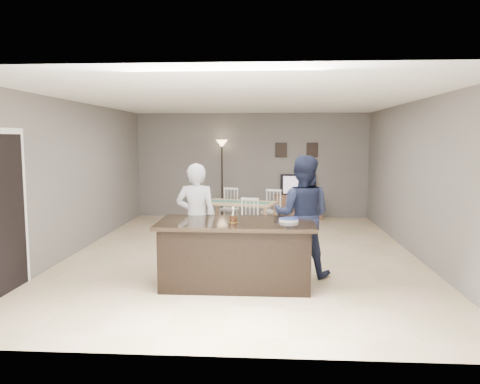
# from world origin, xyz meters

# --- Properties ---
(floor) EXTENTS (8.00, 8.00, 0.00)m
(floor) POSITION_xyz_m (0.00, 0.00, 0.00)
(floor) COLOR tan
(floor) RESTS_ON ground
(room_shell) EXTENTS (8.00, 8.00, 8.00)m
(room_shell) POSITION_xyz_m (0.00, 0.00, 1.68)
(room_shell) COLOR slate
(room_shell) RESTS_ON floor
(kitchen_island) EXTENTS (2.15, 1.10, 0.90)m
(kitchen_island) POSITION_xyz_m (0.00, -1.80, 0.45)
(kitchen_island) COLOR black
(kitchen_island) RESTS_ON floor
(tv_console) EXTENTS (1.20, 0.40, 0.60)m
(tv_console) POSITION_xyz_m (1.20, 3.77, 0.30)
(tv_console) COLOR brown
(tv_console) RESTS_ON floor
(television) EXTENTS (0.91, 0.12, 0.53)m
(television) POSITION_xyz_m (1.20, 3.84, 0.86)
(television) COLOR black
(television) RESTS_ON tv_console
(tv_screen_glow) EXTENTS (0.78, 0.00, 0.78)m
(tv_screen_glow) POSITION_xyz_m (1.20, 3.76, 0.87)
(tv_screen_glow) COLOR #DA5718
(tv_screen_glow) RESTS_ON tv_console
(picture_frames) EXTENTS (1.10, 0.02, 0.38)m
(picture_frames) POSITION_xyz_m (1.15, 3.98, 1.75)
(picture_frames) COLOR black
(picture_frames) RESTS_ON room_shell
(doorway) EXTENTS (0.00, 2.10, 2.65)m
(doorway) POSITION_xyz_m (-2.99, -2.30, 1.26)
(doorway) COLOR black
(doorway) RESTS_ON floor
(woman) EXTENTS (0.62, 0.41, 1.68)m
(woman) POSITION_xyz_m (-0.64, -1.25, 0.84)
(woman) COLOR silver
(woman) RESTS_ON floor
(man) EXTENTS (1.00, 0.86, 1.79)m
(man) POSITION_xyz_m (0.95, -1.25, 0.90)
(man) COLOR #191F37
(man) RESTS_ON floor
(birthday_cake) EXTENTS (0.14, 0.14, 0.21)m
(birthday_cake) POSITION_xyz_m (-0.03, -1.88, 0.95)
(birthday_cake) COLOR gold
(birthday_cake) RESTS_ON kitchen_island
(plate_stack) EXTENTS (0.28, 0.28, 0.04)m
(plate_stack) POSITION_xyz_m (0.73, -1.76, 0.92)
(plate_stack) COLOR white
(plate_stack) RESTS_ON kitchen_island
(dining_table) EXTENTS (1.84, 2.02, 0.91)m
(dining_table) POSITION_xyz_m (-0.17, 1.64, 0.58)
(dining_table) COLOR tan
(dining_table) RESTS_ON floor
(floor_lamp) EXTENTS (0.30, 0.30, 2.01)m
(floor_lamp) POSITION_xyz_m (-0.77, 3.79, 1.56)
(floor_lamp) COLOR black
(floor_lamp) RESTS_ON floor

